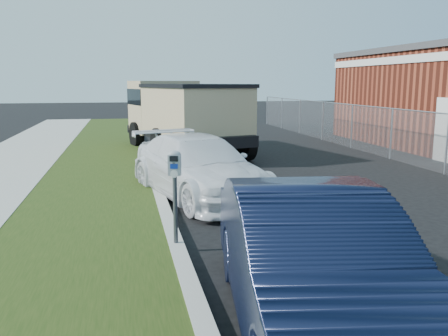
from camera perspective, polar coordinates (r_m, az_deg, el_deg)
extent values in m
plane|color=black|center=(9.30, 9.83, -6.83)|extent=(120.00, 120.00, 0.00)
cube|color=gray|center=(10.60, -7.52, -4.23)|extent=(0.25, 50.00, 0.15)
cube|color=#1D330E|center=(10.61, -16.19, -4.60)|extent=(3.00, 50.00, 0.13)
plane|color=slate|center=(17.98, 19.48, 3.89)|extent=(0.00, 30.00, 30.00)
cylinder|color=gray|center=(17.91, 19.65, 6.75)|extent=(0.04, 30.00, 0.04)
cylinder|color=gray|center=(15.52, 25.23, 2.58)|extent=(0.06, 0.06, 1.80)
cylinder|color=gray|center=(17.98, 19.48, 3.89)|extent=(0.06, 0.06, 1.80)
cylinder|color=gray|center=(20.59, 15.14, 4.85)|extent=(0.06, 0.06, 1.80)
cylinder|color=gray|center=(23.29, 11.77, 5.57)|extent=(0.06, 0.06, 1.80)
cylinder|color=gray|center=(26.05, 9.11, 6.13)|extent=(0.06, 0.06, 1.80)
cylinder|color=gray|center=(28.86, 6.96, 6.57)|extent=(0.06, 0.06, 1.80)
cylinder|color=gray|center=(31.71, 5.19, 6.93)|extent=(0.06, 0.06, 1.80)
cube|color=silver|center=(19.55, 22.19, 12.12)|extent=(0.06, 14.00, 0.30)
cube|color=silver|center=(17.96, 25.14, 4.14)|extent=(0.08, 1.10, 2.20)
cylinder|color=#3F4247|center=(7.65, -5.88, -5.07)|extent=(0.09, 0.09, 1.10)
cube|color=gray|center=(7.49, -5.98, 0.37)|extent=(0.22, 0.17, 0.33)
ellipsoid|color=gray|center=(7.47, -6.00, 1.62)|extent=(0.24, 0.18, 0.13)
cube|color=black|center=(7.40, -6.07, 1.12)|extent=(0.13, 0.04, 0.09)
cube|color=#0D2B94|center=(7.43, -6.05, 0.20)|extent=(0.12, 0.03, 0.08)
cylinder|color=silver|center=(7.45, -6.03, -0.72)|extent=(0.12, 0.03, 0.12)
cube|color=#3F4247|center=(7.42, -6.05, 0.45)|extent=(0.04, 0.02, 0.05)
imported|color=white|center=(11.37, -3.14, 0.22)|extent=(3.32, 5.41, 1.46)
imported|color=black|center=(5.29, 10.64, -11.22)|extent=(2.25, 4.94, 1.57)
cube|color=black|center=(18.31, -4.63, 4.19)|extent=(4.06, 7.35, 0.38)
cube|color=tan|center=(20.58, -7.29, 7.32)|extent=(2.97, 2.54, 2.18)
cube|color=black|center=(20.56, -7.32, 8.53)|extent=(3.00, 2.57, 0.65)
cube|color=tan|center=(17.43, -3.60, 6.87)|extent=(3.67, 5.08, 1.74)
cube|color=black|center=(17.40, -3.63, 9.84)|extent=(3.80, 5.21, 0.13)
cube|color=black|center=(21.63, -8.14, 4.83)|extent=(2.57, 0.81, 0.33)
cylinder|color=black|center=(20.19, -10.48, 3.92)|extent=(0.61, 1.14, 1.09)
cylinder|color=black|center=(21.01, -3.89, 4.31)|extent=(0.61, 1.14, 1.09)
cylinder|color=black|center=(17.40, -7.78, 3.00)|extent=(0.61, 1.14, 1.09)
cylinder|color=black|center=(18.35, -0.34, 3.47)|extent=(0.61, 1.14, 1.09)
cylinder|color=black|center=(15.57, -5.46, 2.21)|extent=(0.61, 1.14, 1.09)
cylinder|color=black|center=(16.62, 2.64, 2.75)|extent=(0.61, 1.14, 1.09)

